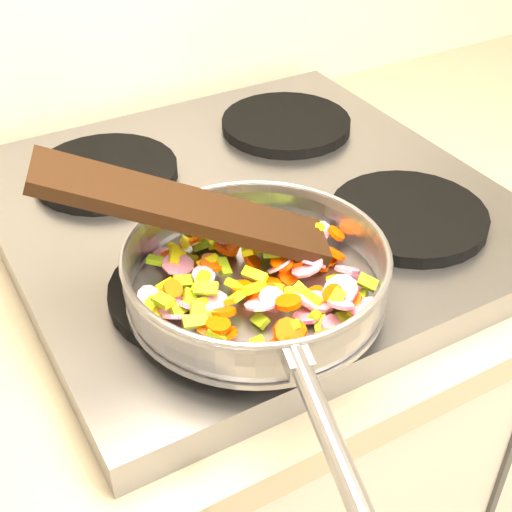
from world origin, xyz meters
TOP-DOWN VIEW (x-y plane):
  - cooktop at (-0.70, 1.67)m, footprint 0.60×0.60m
  - grate_fl at (-0.84, 1.52)m, footprint 0.19×0.19m
  - grate_fr at (-0.56, 1.52)m, footprint 0.19×0.19m
  - grate_bl at (-0.84, 1.81)m, footprint 0.19×0.19m
  - grate_br at (-0.56, 1.81)m, footprint 0.19×0.19m
  - saute_pan at (-0.80, 1.48)m, footprint 0.30×0.46m
  - vegetable_heap at (-0.80, 1.48)m, footprint 0.25×0.25m
  - wooden_spatula at (-0.84, 1.55)m, footprint 0.30×0.17m

SIDE VIEW (x-z plane):
  - cooktop at x=-0.70m, z-range 0.90..0.94m
  - grate_fl at x=-0.84m, z-range 0.94..0.96m
  - grate_fr at x=-0.56m, z-range 0.94..0.96m
  - grate_bl at x=-0.84m, z-range 0.94..0.96m
  - grate_br at x=-0.56m, z-range 0.94..0.96m
  - vegetable_heap at x=-0.80m, z-range 0.95..1.00m
  - saute_pan at x=-0.80m, z-range 0.96..1.01m
  - wooden_spatula at x=-0.84m, z-range 0.97..1.10m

